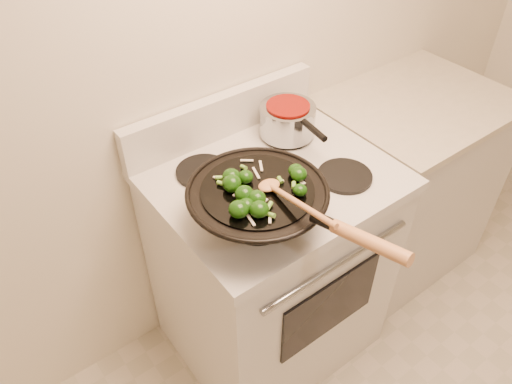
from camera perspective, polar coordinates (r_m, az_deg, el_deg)
stove at (r=1.97m, az=1.65°, el=-8.21°), size 0.78×0.67×1.08m
counter_unit at (r=2.43m, az=16.11°, el=0.81°), size 0.76×0.62×0.91m
wok at (r=1.42m, az=0.31°, el=-1.42°), size 0.41×0.67×0.21m
stirfry at (r=1.36m, az=-0.33°, el=0.24°), size 0.28×0.27×0.05m
wooden_spoon at (r=1.33m, az=3.49°, el=-0.46°), size 0.07×0.30×0.07m
saucepan at (r=1.80m, az=3.65°, el=8.26°), size 0.20×0.32×0.12m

